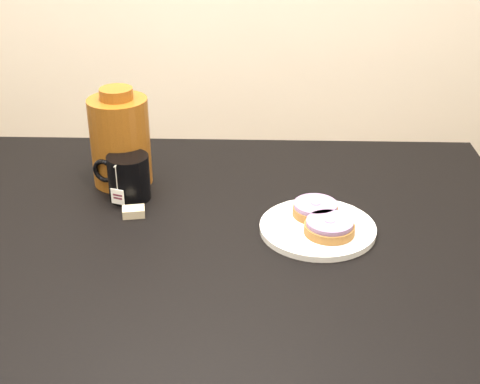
# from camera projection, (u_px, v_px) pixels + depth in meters

# --- Properties ---
(table) EXTENTS (1.40, 0.90, 0.75)m
(table) POSITION_uv_depth(u_px,v_px,m) (180.00, 261.00, 1.37)
(table) COLOR black
(table) RESTS_ON ground_plane
(plate) EXTENTS (0.23, 0.23, 0.02)m
(plate) POSITION_uv_depth(u_px,v_px,m) (318.00, 227.00, 1.31)
(plate) COLOR white
(plate) RESTS_ON table
(bagel_back) EXTENTS (0.09, 0.09, 0.03)m
(bagel_back) POSITION_uv_depth(u_px,v_px,m) (315.00, 209.00, 1.34)
(bagel_back) COLOR brown
(bagel_back) RESTS_ON plate
(bagel_front) EXTENTS (0.13, 0.13, 0.03)m
(bagel_front) POSITION_uv_depth(u_px,v_px,m) (329.00, 227.00, 1.28)
(bagel_front) COLOR brown
(bagel_front) RESTS_ON plate
(mug) EXTENTS (0.14, 0.11, 0.10)m
(mug) POSITION_uv_depth(u_px,v_px,m) (128.00, 177.00, 1.42)
(mug) COLOR black
(mug) RESTS_ON table
(teabag_pouch) EXTENTS (0.05, 0.04, 0.02)m
(teabag_pouch) POSITION_uv_depth(u_px,v_px,m) (134.00, 212.00, 1.37)
(teabag_pouch) COLOR #C6B793
(teabag_pouch) RESTS_ON table
(bagel_package) EXTENTS (0.14, 0.14, 0.22)m
(bagel_package) POSITION_uv_depth(u_px,v_px,m) (120.00, 140.00, 1.47)
(bagel_package) COLOR #61300C
(bagel_package) RESTS_ON table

